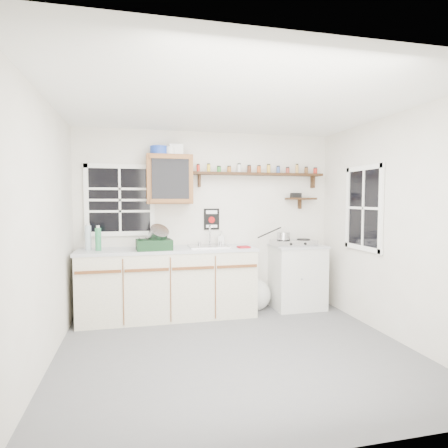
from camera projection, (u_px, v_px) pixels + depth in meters
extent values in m
cube|color=#5A5A5D|center=(237.00, 353.00, 3.83)|extent=(3.60, 3.20, 0.02)
cube|color=white|center=(237.00, 102.00, 3.66)|extent=(3.60, 3.20, 0.02)
cube|color=beige|center=(42.00, 234.00, 3.34)|extent=(0.02, 3.20, 2.50)
cube|color=beige|center=(394.00, 227.00, 4.15)|extent=(0.02, 3.20, 2.50)
cube|color=beige|center=(208.00, 221.00, 5.31)|extent=(3.60, 0.02, 2.50)
cube|color=beige|center=(309.00, 252.00, 2.18)|extent=(3.60, 0.02, 2.50)
cube|color=beige|center=(169.00, 284.00, 4.93)|extent=(2.27, 0.60, 0.88)
cube|color=#A5A9AE|center=(168.00, 250.00, 4.90)|extent=(2.31, 0.62, 0.04)
cube|color=brown|center=(98.00, 272.00, 4.42)|extent=(0.53, 0.02, 0.03)
cube|color=brown|center=(147.00, 270.00, 4.55)|extent=(0.53, 0.02, 0.03)
cube|color=brown|center=(193.00, 268.00, 4.67)|extent=(0.53, 0.02, 0.03)
cube|color=brown|center=(237.00, 266.00, 4.80)|extent=(0.53, 0.02, 0.03)
cube|color=silver|center=(297.00, 277.00, 5.37)|extent=(0.70, 0.55, 0.88)
cube|color=#A5A9AE|center=(298.00, 246.00, 5.34)|extent=(0.73, 0.57, 0.03)
cube|color=#B2B2B6|center=(208.00, 247.00, 5.02)|extent=(0.52, 0.44, 0.03)
cylinder|color=#B2B2B6|center=(210.00, 235.00, 5.18)|extent=(0.02, 0.02, 0.28)
cylinder|color=#B2B2B6|center=(211.00, 226.00, 5.11)|extent=(0.02, 0.14, 0.02)
cube|color=brown|center=(169.00, 179.00, 4.99)|extent=(0.60, 0.30, 0.65)
cube|color=black|center=(170.00, 179.00, 4.84)|extent=(0.48, 0.02, 0.52)
cylinder|color=#18369D|center=(159.00, 150.00, 4.94)|extent=(0.24, 0.24, 0.11)
cube|color=silver|center=(176.00, 150.00, 4.99)|extent=(0.18, 0.15, 0.14)
cylinder|color=silver|center=(170.00, 151.00, 4.92)|extent=(0.12, 0.12, 0.10)
cube|color=black|center=(259.00, 174.00, 5.33)|extent=(1.91, 0.18, 0.04)
cube|color=black|center=(199.00, 181.00, 5.19)|extent=(0.03, 0.10, 0.18)
cube|color=black|center=(313.00, 182.00, 5.57)|extent=(0.03, 0.10, 0.18)
cylinder|color=red|center=(198.00, 168.00, 5.13)|extent=(0.05, 0.05, 0.09)
cylinder|color=black|center=(198.00, 164.00, 5.13)|extent=(0.04, 0.04, 0.02)
cylinder|color=gold|center=(209.00, 168.00, 5.17)|extent=(0.05, 0.05, 0.10)
cylinder|color=black|center=(209.00, 164.00, 5.16)|extent=(0.04, 0.04, 0.02)
cylinder|color=#267226|center=(219.00, 170.00, 5.20)|extent=(0.06, 0.06, 0.07)
cylinder|color=black|center=(219.00, 166.00, 5.20)|extent=(0.05, 0.05, 0.02)
cylinder|color=#99591E|center=(229.00, 170.00, 5.23)|extent=(0.06, 0.06, 0.07)
cylinder|color=black|center=(229.00, 166.00, 5.23)|extent=(0.05, 0.05, 0.02)
cylinder|color=silver|center=(239.00, 169.00, 5.26)|extent=(0.05, 0.05, 0.11)
cylinder|color=black|center=(239.00, 164.00, 5.26)|extent=(0.05, 0.05, 0.02)
cylinder|color=#4C2614|center=(249.00, 169.00, 5.30)|extent=(0.06, 0.06, 0.09)
cylinder|color=black|center=(249.00, 165.00, 5.29)|extent=(0.05, 0.05, 0.02)
cylinder|color=#B24C19|center=(259.00, 170.00, 5.33)|extent=(0.06, 0.06, 0.09)
cylinder|color=black|center=(259.00, 166.00, 5.33)|extent=(0.05, 0.05, 0.02)
cylinder|color=gold|center=(269.00, 169.00, 5.36)|extent=(0.05, 0.05, 0.11)
cylinder|color=black|center=(269.00, 165.00, 5.36)|extent=(0.04, 0.04, 0.02)
cylinder|color=#334C8C|center=(278.00, 170.00, 5.39)|extent=(0.05, 0.05, 0.09)
cylinder|color=black|center=(278.00, 166.00, 5.39)|extent=(0.05, 0.05, 0.02)
cylinder|color=maroon|center=(288.00, 171.00, 5.43)|extent=(0.06, 0.06, 0.07)
cylinder|color=black|center=(288.00, 168.00, 5.42)|extent=(0.05, 0.05, 0.02)
cylinder|color=#BF8C3F|center=(297.00, 169.00, 5.46)|extent=(0.04, 0.04, 0.12)
cylinder|color=black|center=(297.00, 164.00, 5.45)|extent=(0.04, 0.04, 0.02)
cylinder|color=brown|center=(306.00, 171.00, 5.49)|extent=(0.05, 0.05, 0.09)
cylinder|color=black|center=(306.00, 167.00, 5.49)|extent=(0.05, 0.05, 0.02)
cylinder|color=red|center=(315.00, 171.00, 5.53)|extent=(0.06, 0.06, 0.08)
cylinder|color=black|center=(315.00, 168.00, 5.52)|extent=(0.05, 0.05, 0.02)
cube|color=black|center=(301.00, 199.00, 5.51)|extent=(0.45, 0.15, 0.03)
cube|color=black|center=(300.00, 204.00, 5.56)|extent=(0.03, 0.08, 0.14)
cube|color=black|center=(296.00, 195.00, 5.49)|extent=(0.14, 0.10, 0.07)
cube|color=black|center=(212.00, 219.00, 5.30)|extent=(0.22, 0.01, 0.30)
cube|color=white|center=(212.00, 212.00, 5.28)|extent=(0.16, 0.00, 0.05)
cylinder|color=#A50C0C|center=(212.00, 220.00, 5.29)|extent=(0.09, 0.01, 0.09)
cube|color=white|center=(212.00, 226.00, 5.30)|extent=(0.16, 0.00, 0.04)
cube|color=black|center=(120.00, 200.00, 5.00)|extent=(0.85, 0.02, 0.90)
cube|color=white|center=(120.00, 200.00, 5.00)|extent=(0.93, 0.03, 0.98)
cube|color=black|center=(364.00, 208.00, 4.67)|extent=(0.02, 0.70, 1.00)
cube|color=white|center=(364.00, 208.00, 4.67)|extent=(0.03, 0.78, 1.08)
cylinder|color=#AFC3CD|center=(88.00, 238.00, 4.71)|extent=(0.08, 0.08, 0.31)
cylinder|color=silver|center=(88.00, 224.00, 4.70)|extent=(0.04, 0.04, 0.03)
cylinder|color=#287A4A|center=(98.00, 239.00, 4.66)|extent=(0.07, 0.07, 0.28)
cylinder|color=silver|center=(98.00, 227.00, 4.65)|extent=(0.04, 0.04, 0.03)
cube|color=black|center=(154.00, 245.00, 4.75)|extent=(0.46, 0.36, 0.13)
cylinder|color=#B2B2B6|center=(158.00, 234.00, 4.75)|extent=(0.33, 0.35, 0.26)
imported|color=silver|center=(221.00, 238.00, 5.25)|extent=(0.11, 0.11, 0.20)
cube|color=maroon|center=(244.00, 247.00, 4.94)|extent=(0.16, 0.14, 0.02)
cube|color=#B2B2B6|center=(293.00, 243.00, 5.30)|extent=(0.61, 0.33, 0.08)
cylinder|color=black|center=(284.00, 240.00, 5.26)|extent=(0.18, 0.18, 0.01)
cylinder|color=black|center=(303.00, 239.00, 5.33)|extent=(0.18, 0.18, 0.01)
cylinder|color=#B2B2B6|center=(284.00, 236.00, 5.26)|extent=(0.18, 0.18, 0.11)
cylinder|color=black|center=(269.00, 233.00, 5.30)|extent=(0.28, 0.26, 0.18)
ellipsoid|color=silver|center=(256.00, 295.00, 5.32)|extent=(0.43, 0.39, 0.45)
cone|color=silver|center=(257.00, 281.00, 5.31)|extent=(0.12, 0.12, 0.12)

